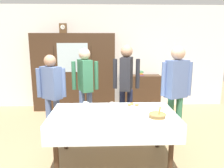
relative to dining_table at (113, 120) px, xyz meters
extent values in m
plane|color=#997A56|center=(0.00, 0.24, -0.66)|extent=(12.00, 12.00, 0.00)
cube|color=silver|center=(0.00, 2.89, 0.69)|extent=(6.40, 0.10, 2.70)
cylinder|color=#3D2819|center=(-0.78, -0.33, -0.30)|extent=(0.07, 0.07, 0.73)
cylinder|color=#3D2819|center=(0.78, -0.33, -0.30)|extent=(0.07, 0.07, 0.73)
cylinder|color=#3D2819|center=(-0.78, 0.40, -0.30)|extent=(0.07, 0.07, 0.73)
cylinder|color=#3D2819|center=(0.78, 0.40, -0.30)|extent=(0.07, 0.07, 0.73)
cube|color=silver|center=(0.00, 0.04, 0.08)|extent=(1.84, 1.02, 0.03)
cube|color=silver|center=(0.00, -0.47, -0.05)|extent=(1.84, 0.01, 0.24)
cube|color=#3D2819|center=(-0.90, 2.59, 0.32)|extent=(2.08, 0.45, 1.97)
cube|color=silver|center=(-0.90, 2.36, 0.72)|extent=(0.75, 0.01, 0.71)
cube|color=black|center=(-1.36, 2.36, 0.23)|extent=(0.01, 0.01, 1.58)
cube|color=black|center=(-0.44, 2.36, 0.23)|extent=(0.01, 0.01, 1.58)
cube|color=brown|center=(-1.14, 2.59, 1.43)|extent=(0.18, 0.10, 0.24)
cylinder|color=white|center=(-1.14, 2.54, 1.46)|extent=(0.11, 0.01, 0.11)
cube|color=black|center=(-1.14, 2.53, 1.47)|extent=(0.00, 0.00, 0.04)
cube|color=black|center=(-1.12, 2.53, 1.46)|extent=(0.05, 0.00, 0.00)
cube|color=#3D2819|center=(0.83, 2.64, -0.22)|extent=(1.07, 0.35, 0.88)
cube|color=#664C7A|center=(0.83, 2.64, 0.23)|extent=(0.14, 0.22, 0.02)
cube|color=#99332D|center=(0.83, 2.64, 0.25)|extent=(0.14, 0.22, 0.02)
cube|color=#B29333|center=(0.83, 2.64, 0.28)|extent=(0.14, 0.20, 0.04)
cube|color=#3D754C|center=(0.83, 2.64, 0.32)|extent=(0.15, 0.18, 0.03)
cylinder|color=white|center=(-0.73, 0.18, 0.10)|extent=(0.13, 0.13, 0.01)
cylinder|color=white|center=(-0.73, 0.18, 0.13)|extent=(0.08, 0.08, 0.05)
torus|color=white|center=(-0.69, 0.18, 0.13)|extent=(0.04, 0.01, 0.04)
cylinder|color=#47230F|center=(-0.73, 0.18, 0.15)|extent=(0.06, 0.06, 0.01)
cylinder|color=white|center=(-0.15, -0.31, 0.10)|extent=(0.13, 0.13, 0.01)
cylinder|color=white|center=(-0.15, -0.31, 0.13)|extent=(0.08, 0.08, 0.05)
torus|color=white|center=(-0.11, -0.31, 0.13)|extent=(0.04, 0.01, 0.04)
cylinder|color=#47230F|center=(-0.15, -0.31, 0.15)|extent=(0.06, 0.06, 0.01)
cylinder|color=white|center=(0.62, 0.20, 0.10)|extent=(0.13, 0.13, 0.01)
cylinder|color=white|center=(0.62, 0.20, 0.13)|extent=(0.08, 0.08, 0.05)
torus|color=white|center=(0.66, 0.20, 0.13)|extent=(0.04, 0.01, 0.04)
cylinder|color=white|center=(0.00, 0.35, 0.10)|extent=(0.13, 0.13, 0.01)
cylinder|color=white|center=(0.00, 0.35, 0.13)|extent=(0.08, 0.08, 0.05)
torus|color=white|center=(0.03, 0.35, 0.13)|extent=(0.04, 0.01, 0.04)
cylinder|color=#47230F|center=(0.00, 0.35, 0.15)|extent=(0.06, 0.06, 0.01)
cylinder|color=silver|center=(-0.44, 0.39, 0.10)|extent=(0.13, 0.13, 0.01)
cylinder|color=silver|center=(-0.44, 0.39, 0.13)|extent=(0.08, 0.08, 0.05)
torus|color=silver|center=(-0.40, 0.39, 0.13)|extent=(0.04, 0.01, 0.04)
cylinder|color=#47230F|center=(-0.44, 0.39, 0.15)|extent=(0.06, 0.06, 0.01)
cylinder|color=#9E7542|center=(0.61, -0.20, 0.12)|extent=(0.22, 0.22, 0.05)
torus|color=#9E7542|center=(0.61, -0.20, 0.15)|extent=(0.24, 0.24, 0.02)
cylinder|color=tan|center=(0.63, -0.21, 0.20)|extent=(0.04, 0.02, 0.12)
cylinder|color=tan|center=(0.64, -0.20, 0.20)|extent=(0.03, 0.03, 0.12)
cylinder|color=tan|center=(0.63, -0.18, 0.20)|extent=(0.04, 0.04, 0.12)
cylinder|color=white|center=(0.34, 0.32, 0.10)|extent=(0.28, 0.28, 0.01)
ellipsoid|color=#BC7F3D|center=(0.40, 0.32, 0.13)|extent=(0.07, 0.05, 0.04)
ellipsoid|color=#BC7F3D|center=(0.32, 0.38, 0.13)|extent=(0.07, 0.05, 0.04)
ellipsoid|color=#BC7F3D|center=(0.28, 0.33, 0.13)|extent=(0.07, 0.05, 0.04)
cube|color=silver|center=(0.22, -0.12, 0.10)|extent=(0.10, 0.01, 0.00)
ellipsoid|color=silver|center=(0.27, -0.12, 0.10)|extent=(0.03, 0.02, 0.01)
cube|color=silver|center=(-0.54, -0.01, 0.10)|extent=(0.10, 0.01, 0.00)
ellipsoid|color=silver|center=(-0.48, -0.01, 0.10)|extent=(0.03, 0.02, 0.01)
cube|color=silver|center=(0.01, -0.14, 0.10)|extent=(0.10, 0.01, 0.00)
ellipsoid|color=silver|center=(0.07, -0.14, 0.10)|extent=(0.03, 0.02, 0.01)
cylinder|color=#33704C|center=(1.02, 0.53, -0.24)|extent=(0.11, 0.11, 0.85)
cylinder|color=#33704C|center=(1.17, 0.53, -0.24)|extent=(0.11, 0.11, 0.85)
cube|color=slate|center=(1.09, 0.53, 0.51)|extent=(0.41, 0.33, 0.64)
sphere|color=tan|center=(1.09, 0.53, 0.94)|extent=(0.23, 0.23, 0.23)
cylinder|color=slate|center=(0.87, 0.53, 0.51)|extent=(0.08, 0.08, 0.57)
cylinder|color=slate|center=(1.31, 0.53, 0.51)|extent=(0.08, 0.08, 0.57)
cylinder|color=#191E38|center=(0.23, 1.11, -0.24)|extent=(0.11, 0.11, 0.85)
cylinder|color=#191E38|center=(0.38, 1.11, -0.24)|extent=(0.11, 0.11, 0.85)
cube|color=#232328|center=(0.30, 1.11, 0.51)|extent=(0.29, 0.40, 0.64)
sphere|color=tan|center=(0.30, 1.11, 0.94)|extent=(0.23, 0.23, 0.23)
cylinder|color=#232328|center=(0.08, 1.11, 0.51)|extent=(0.08, 0.08, 0.57)
cylinder|color=#232328|center=(0.52, 1.11, 0.51)|extent=(0.08, 0.08, 0.57)
cylinder|color=slate|center=(-1.15, 0.81, -0.27)|extent=(0.11, 0.11, 0.77)
cylinder|color=slate|center=(-1.00, 0.81, -0.27)|extent=(0.11, 0.11, 0.77)
cube|color=slate|center=(-1.07, 0.81, 0.40)|extent=(0.41, 0.37, 0.58)
sphere|color=tan|center=(-1.07, 0.81, 0.79)|extent=(0.21, 0.21, 0.21)
cylinder|color=slate|center=(-1.29, 0.81, 0.40)|extent=(0.08, 0.08, 0.52)
cylinder|color=slate|center=(-0.85, 0.81, 0.40)|extent=(0.08, 0.08, 0.52)
cylinder|color=slate|center=(-0.58, 1.18, -0.25)|extent=(0.11, 0.11, 0.82)
cylinder|color=slate|center=(-0.43, 1.18, -0.25)|extent=(0.11, 0.11, 0.82)
cube|color=#33704C|center=(-0.50, 1.18, 0.47)|extent=(0.33, 0.41, 0.61)
sphere|color=#DBB293|center=(-0.50, 1.18, 0.88)|extent=(0.22, 0.22, 0.22)
cylinder|color=#33704C|center=(-0.72, 1.18, 0.47)|extent=(0.08, 0.08, 0.55)
cylinder|color=#33704C|center=(-0.28, 1.18, 0.47)|extent=(0.08, 0.08, 0.55)
camera|label=1|loc=(-0.13, -3.02, 1.16)|focal=34.78mm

